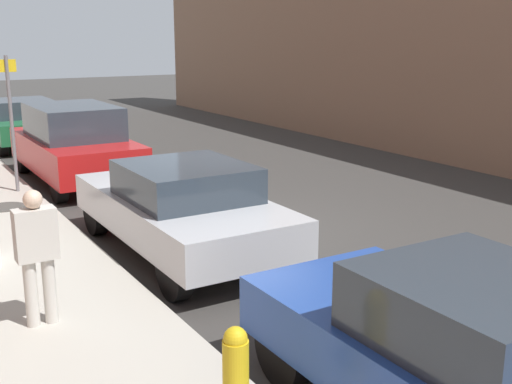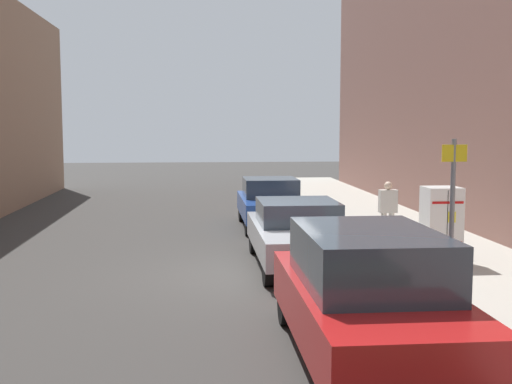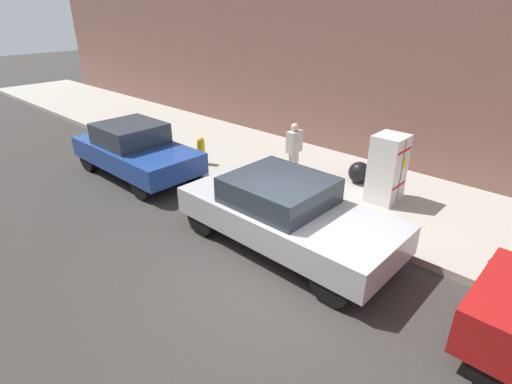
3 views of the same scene
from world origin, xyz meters
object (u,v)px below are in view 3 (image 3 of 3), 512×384
pedestrian_walking_far (294,148)px  fire_hydrant (201,150)px  trash_bag (359,172)px  discarded_refrigerator (387,169)px  parked_sedan_silver (285,212)px  parked_hatchback_blue (135,150)px

pedestrian_walking_far → fire_hydrant: bearing=70.4°
trash_bag → fire_hydrant: bearing=-64.6°
discarded_refrigerator → parked_sedan_silver: 2.99m
discarded_refrigerator → fire_hydrant: (1.38, -4.98, -0.39)m
discarded_refrigerator → pedestrian_walking_far: 2.41m
discarded_refrigerator → fire_hydrant: bearing=-74.5°
fire_hydrant → pedestrian_walking_far: pedestrian_walking_far is taller
parked_hatchback_blue → pedestrian_walking_far: bearing=124.7°
parked_sedan_silver → fire_hydrant: bearing=-109.4°
fire_hydrant → parked_sedan_silver: 4.61m
parked_sedan_silver → pedestrian_walking_far: bearing=-145.1°
discarded_refrigerator → parked_sedan_silver: size_ratio=0.36×
fire_hydrant → discarded_refrigerator: bearing=105.5°
discarded_refrigerator → fire_hydrant: discarded_refrigerator is taller
pedestrian_walking_far → parked_sedan_silver: (2.48, 1.73, -0.27)m
fire_hydrant → trash_bag: fire_hydrant is taller
discarded_refrigerator → trash_bag: size_ratio=2.87×
parked_hatchback_blue → trash_bag: bearing=124.6°
discarded_refrigerator → parked_hatchback_blue: size_ratio=0.41×
trash_bag → parked_sedan_silver: (3.44, 0.32, 0.30)m
pedestrian_walking_far → parked_hatchback_blue: pedestrian_walking_far is taller
trash_bag → parked_sedan_silver: bearing=5.4°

